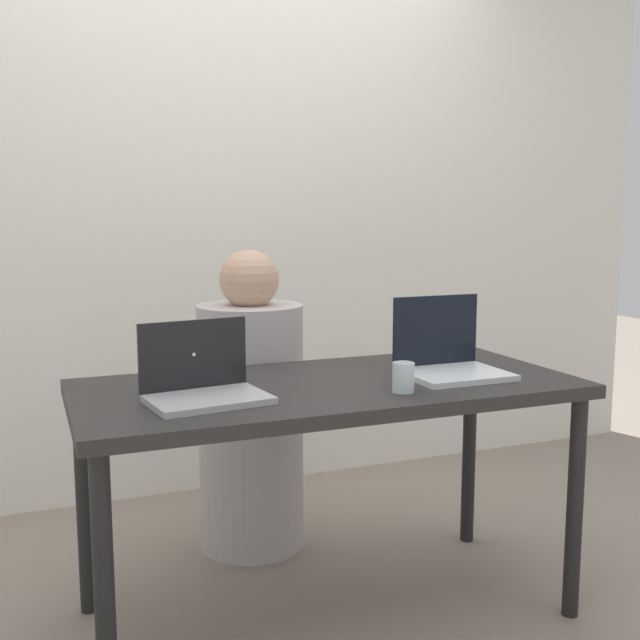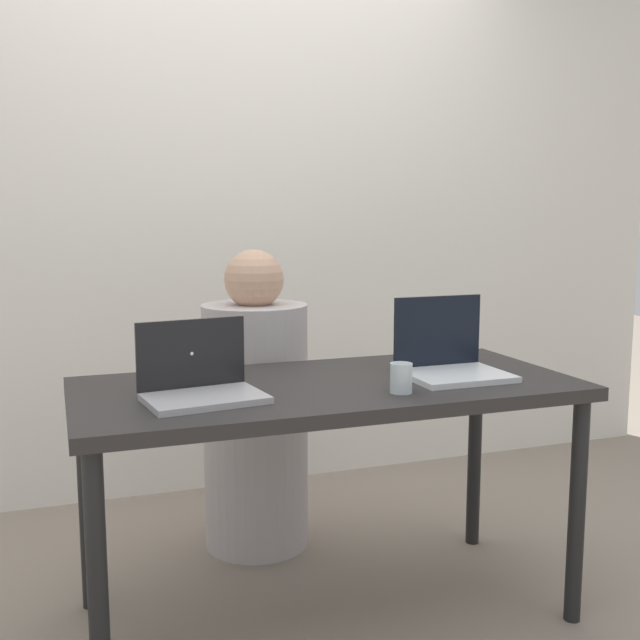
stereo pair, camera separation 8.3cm
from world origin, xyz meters
TOP-DOWN VIEW (x-y plane):
  - ground_plane at (0.00, 0.00)m, footprint 12.00×12.00m
  - back_wall at (0.00, 1.25)m, footprint 4.50×0.10m
  - desk at (0.00, 0.00)m, footprint 1.49×0.68m
  - person_at_center at (-0.08, 0.57)m, footprint 0.48×0.48m
  - laptop_front_right at (0.39, -0.04)m, footprint 0.31×0.28m
  - laptop_front_left at (-0.40, -0.07)m, footprint 0.34×0.26m
  - water_glass_right at (0.15, -0.19)m, footprint 0.06×0.06m

SIDE VIEW (x-z plane):
  - ground_plane at x=0.00m, z-range 0.00..0.00m
  - person_at_center at x=-0.08m, z-range -0.06..1.05m
  - desk at x=0.00m, z-range 0.30..1.03m
  - water_glass_right at x=0.15m, z-range 0.73..0.82m
  - laptop_front_left at x=-0.40m, z-range 0.68..0.89m
  - laptop_front_right at x=0.39m, z-range 0.67..0.91m
  - back_wall at x=0.00m, z-range 0.00..2.70m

